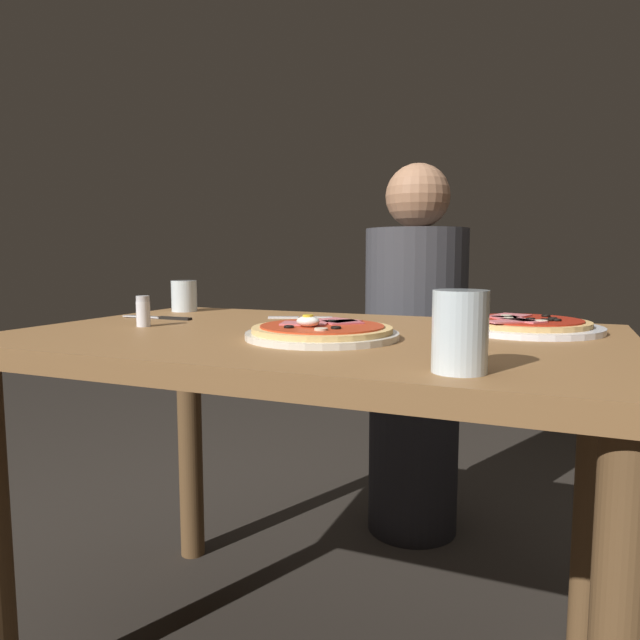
% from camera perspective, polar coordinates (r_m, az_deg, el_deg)
% --- Properties ---
extents(dining_table, '(1.20, 0.77, 0.74)m').
position_cam_1_polar(dining_table, '(1.18, -0.62, -7.07)').
color(dining_table, olive).
rests_on(dining_table, ground).
extents(pizza_foreground, '(0.29, 0.29, 0.05)m').
position_cam_1_polar(pizza_foreground, '(1.07, 0.19, -1.17)').
color(pizza_foreground, silver).
rests_on(pizza_foreground, dining_table).
extents(pizza_across_left, '(0.30, 0.30, 0.03)m').
position_cam_1_polar(pizza_across_left, '(1.25, 19.66, -0.50)').
color(pizza_across_left, white).
rests_on(pizza_across_left, dining_table).
extents(water_glass_near, '(0.07, 0.07, 0.09)m').
position_cam_1_polar(water_glass_near, '(1.64, -13.28, 2.15)').
color(water_glass_near, silver).
rests_on(water_glass_near, dining_table).
extents(water_glass_far, '(0.07, 0.07, 0.11)m').
position_cam_1_polar(water_glass_far, '(0.78, 13.66, -1.64)').
color(water_glass_far, silver).
rests_on(water_glass_far, dining_table).
extents(fork, '(0.15, 0.06, 0.00)m').
position_cam_1_polar(fork, '(1.41, -2.49, 0.24)').
color(fork, silver).
rests_on(fork, dining_table).
extents(knife, '(0.20, 0.02, 0.01)m').
position_cam_1_polar(knife, '(1.46, -15.40, 0.23)').
color(knife, silver).
rests_on(knife, dining_table).
extents(salt_shaker, '(0.03, 0.03, 0.07)m').
position_cam_1_polar(salt_shaker, '(1.31, -17.08, 0.81)').
color(salt_shaker, white).
rests_on(salt_shaker, dining_table).
extents(diner_person, '(0.32, 0.32, 1.18)m').
position_cam_1_polar(diner_person, '(1.87, 9.35, -4.02)').
color(diner_person, black).
rests_on(diner_person, ground).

